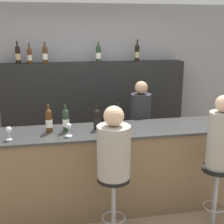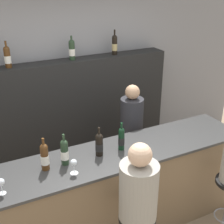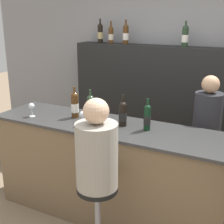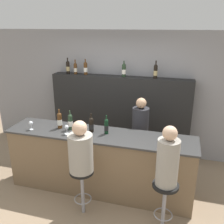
% 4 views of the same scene
% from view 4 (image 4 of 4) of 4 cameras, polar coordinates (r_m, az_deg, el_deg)
% --- Properties ---
extents(ground_plane, '(16.00, 16.00, 0.00)m').
position_cam_4_polar(ground_plane, '(4.30, -4.08, -19.46)').
color(ground_plane, '#8C755B').
extents(wall_back, '(6.40, 0.05, 2.60)m').
position_cam_4_polar(wall_back, '(5.33, 2.43, 4.24)').
color(wall_back, gray).
rests_on(wall_back, ground_plane).
extents(bar_counter, '(3.06, 0.66, 1.05)m').
position_cam_4_polar(bar_counter, '(4.24, -2.81, -11.42)').
color(bar_counter, brown).
rests_on(bar_counter, ground_plane).
extents(back_bar_cabinet, '(2.87, 0.28, 1.71)m').
position_cam_4_polar(back_bar_cabinet, '(5.26, 1.79, -1.06)').
color(back_bar_cabinet, black).
rests_on(back_bar_cabinet, ground_plane).
extents(wine_bottle_counter_0, '(0.08, 0.08, 0.33)m').
position_cam_4_polar(wine_bottle_counter_0, '(4.24, -11.90, -1.86)').
color(wine_bottle_counter_0, '#4C2D14').
rests_on(wine_bottle_counter_0, bar_counter).
extents(wine_bottle_counter_1, '(0.08, 0.08, 0.33)m').
position_cam_4_polar(wine_bottle_counter_1, '(4.16, -9.51, -2.19)').
color(wine_bottle_counter_1, '#233823').
rests_on(wine_bottle_counter_1, bar_counter).
extents(wine_bottle_counter_2, '(0.08, 0.08, 0.31)m').
position_cam_4_polar(wine_bottle_counter_2, '(4.03, -4.77, -2.87)').
color(wine_bottle_counter_2, black).
rests_on(wine_bottle_counter_2, bar_counter).
extents(wine_bottle_counter_3, '(0.07, 0.07, 0.31)m').
position_cam_4_polar(wine_bottle_counter_3, '(3.95, -1.30, -3.23)').
color(wine_bottle_counter_3, black).
rests_on(wine_bottle_counter_3, bar_counter).
extents(wine_bottle_backbar_0, '(0.08, 0.08, 0.33)m').
position_cam_4_polar(wine_bottle_backbar_0, '(5.38, -10.04, 10.07)').
color(wine_bottle_backbar_0, black).
rests_on(wine_bottle_backbar_0, back_bar_cabinet).
extents(wine_bottle_backbar_1, '(0.07, 0.07, 0.30)m').
position_cam_4_polar(wine_bottle_backbar_1, '(5.32, -8.36, 9.85)').
color(wine_bottle_backbar_1, '#4C2D14').
rests_on(wine_bottle_backbar_1, back_bar_cabinet).
extents(wine_bottle_backbar_2, '(0.08, 0.08, 0.32)m').
position_cam_4_polar(wine_bottle_backbar_2, '(5.23, -6.07, 9.94)').
color(wine_bottle_backbar_2, '#4C2D14').
rests_on(wine_bottle_backbar_2, back_bar_cabinet).
extents(wine_bottle_backbar_3, '(0.08, 0.08, 0.31)m').
position_cam_4_polar(wine_bottle_backbar_3, '(4.98, 2.73, 9.57)').
color(wine_bottle_backbar_3, '#233823').
rests_on(wine_bottle_backbar_3, back_bar_cabinet).
extents(wine_bottle_backbar_4, '(0.08, 0.08, 0.34)m').
position_cam_4_polar(wine_bottle_backbar_4, '(4.88, 9.92, 9.15)').
color(wine_bottle_backbar_4, black).
rests_on(wine_bottle_backbar_4, back_bar_cabinet).
extents(wine_glass_0, '(0.07, 0.07, 0.15)m').
position_cam_4_polar(wine_glass_0, '(4.32, -18.06, -2.48)').
color(wine_glass_0, silver).
rests_on(wine_glass_0, bar_counter).
extents(wine_glass_1, '(0.08, 0.08, 0.15)m').
position_cam_4_polar(wine_glass_1, '(4.01, -10.32, -3.53)').
color(wine_glass_1, silver).
rests_on(wine_glass_1, bar_counter).
extents(bar_stool_left, '(0.35, 0.35, 0.73)m').
position_cam_4_polar(bar_stool_left, '(3.77, -6.87, -15.26)').
color(bar_stool_left, gray).
rests_on(bar_stool_left, ground_plane).
extents(guest_seated_left, '(0.34, 0.34, 0.76)m').
position_cam_4_polar(guest_seated_left, '(3.51, -7.19, -8.68)').
color(guest_seated_left, gray).
rests_on(guest_seated_left, bar_stool_left).
extents(bar_stool_right, '(0.35, 0.35, 0.73)m').
position_cam_4_polar(bar_stool_right, '(3.55, 11.96, -18.03)').
color(bar_stool_right, gray).
rests_on(bar_stool_right, ground_plane).
extents(guest_seated_right, '(0.28, 0.28, 0.82)m').
position_cam_4_polar(guest_seated_right, '(3.26, 12.62, -10.58)').
color(guest_seated_right, gray).
rests_on(guest_seated_right, bar_stool_right).
extents(bartender, '(0.29, 0.29, 1.52)m').
position_cam_4_polar(bartender, '(4.55, 6.33, -6.66)').
color(bartender, '#28282D').
rests_on(bartender, ground_plane).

